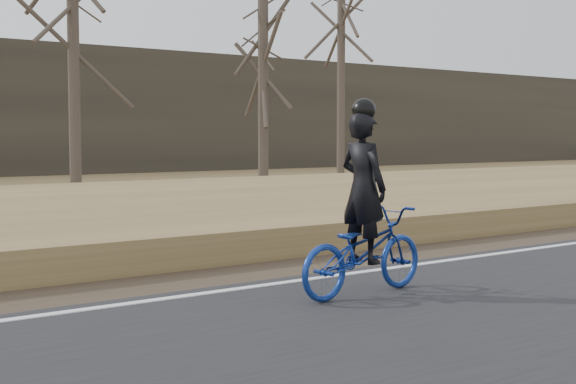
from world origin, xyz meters
TOP-DOWN VIEW (x-y plane):
  - ground at (0.00, 0.00)m, footprint 120.00×120.00m
  - road at (0.00, -2.50)m, footprint 120.00×6.00m
  - edge_line at (0.00, 0.20)m, footprint 120.00×0.12m
  - shoulder at (0.00, 1.20)m, footprint 120.00×1.60m
  - embankment at (0.00, 4.20)m, footprint 120.00×5.00m
  - ballast at (0.00, 8.00)m, footprint 120.00×3.00m
  - railroad at (0.00, 8.00)m, footprint 120.00×2.40m
  - cyclist at (0.70, -0.86)m, footprint 1.85×0.78m
  - bare_tree_center at (4.37, 16.40)m, footprint 0.36×0.36m
  - bare_tree_right at (10.16, 14.60)m, footprint 0.36×0.36m
  - bare_tree_far_right at (17.94, 19.77)m, footprint 0.36×0.36m

SIDE VIEW (x-z plane):
  - ground at x=0.00m, z-range 0.00..0.00m
  - shoulder at x=0.00m, z-range 0.00..0.04m
  - road at x=0.00m, z-range 0.00..0.06m
  - edge_line at x=0.00m, z-range 0.06..0.07m
  - embankment at x=0.00m, z-range 0.00..0.44m
  - ballast at x=0.00m, z-range 0.00..0.45m
  - railroad at x=0.00m, z-range 0.38..0.67m
  - cyclist at x=0.70m, z-range -0.33..1.79m
  - bare_tree_right at x=10.16m, z-range 0.00..7.03m
  - bare_tree_center at x=4.37m, z-range 0.00..8.78m
  - bare_tree_far_right at x=17.94m, z-range 0.00..9.19m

